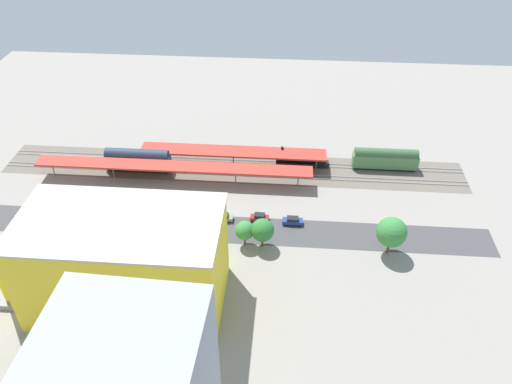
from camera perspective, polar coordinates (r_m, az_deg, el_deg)
The scene contains 26 objects.
ground_plane at distance 113.96m, azimuth -3.82°, elevation -3.12°, with size 188.11×188.11×0.00m, color gray.
rail_bed at distance 130.45m, azimuth -2.62°, elevation 2.75°, with size 117.57×13.59×0.01m, color #665E54.
street_asphalt at distance 111.49m, azimuth -4.04°, elevation -4.19°, with size 117.57×9.00×0.01m, color #424244.
track_rails at distance 130.35m, azimuth -2.62°, elevation 2.82°, with size 117.57×7.58×0.12m.
platform_canopy_near at distance 124.81m, azimuth -9.36°, elevation 2.89°, with size 68.02×4.90×4.57m.
platform_canopy_far at distance 128.98m, azimuth -2.61°, elevation 4.58°, with size 47.37×5.50×4.53m.
locomotive at distance 131.04m, azimuth 5.27°, elevation 3.74°, with size 13.65×2.94×5.13m.
passenger_coach at distance 132.61m, azimuth 14.41°, elevation 3.70°, with size 16.44×2.95×5.76m.
freight_coach_far at distance 131.21m, azimuth -13.22°, elevation 3.62°, with size 16.67×2.98×6.11m.
parked_car_0 at distance 112.33m, azimuth 4.15°, elevation -3.29°, with size 4.53×1.80×1.81m.
parked_car_1 at distance 113.03m, azimuth 0.41°, elevation -2.90°, with size 4.19×1.88×1.74m.
parked_car_2 at distance 113.29m, azimuth -3.78°, elevation -2.90°, with size 4.64×1.90×1.69m.
parked_car_3 at distance 114.74m, azimuth -7.15°, elevation -2.55°, with size 4.63×1.95×1.70m.
parked_car_4 at distance 116.15m, azimuth -11.05°, elevation -2.47°, with size 4.40×1.84×1.65m.
parked_car_5 at distance 118.04m, azimuth -14.57°, elevation -2.33°, with size 4.68×1.88×1.69m.
parked_car_6 at distance 121.17m, azimuth -18.10°, elevation -1.93°, with size 4.41×1.96×1.67m.
construction_building at distance 93.45m, azimuth -14.54°, elevation -7.75°, with size 34.42×18.26×18.39m, color yellow.
construction_roof_slab at distance 87.30m, azimuth -15.47°, elevation -3.34°, with size 35.02×18.86×0.40m, color #B7B2A8.
box_truck_0 at distance 105.69m, azimuth -6.41°, elevation -5.96°, with size 9.87×3.28×3.22m.
box_truck_1 at distance 108.88m, azimuth -13.17°, elevation -5.27°, with size 9.99×2.84×3.55m.
box_truck_2 at distance 108.93m, azimuth -14.48°, elevation -5.47°, with size 8.62×2.73×3.63m.
street_tree_0 at distance 104.27m, azimuth 0.74°, elevation -4.33°, with size 4.88×4.88×6.85m.
street_tree_1 at distance 104.90m, azimuth -1.29°, elevation -4.37°, with size 4.04×4.04×5.97m.
street_tree_2 at distance 105.49m, azimuth 15.06°, elevation -4.40°, with size 6.24×6.24×8.79m.
street_tree_3 at distance 110.63m, azimuth -17.42°, elevation -3.10°, with size 4.66×4.66×7.40m.
traffic_light at distance 115.16m, azimuth -10.97°, elevation -0.76°, with size 0.50×0.36×6.05m.
Camera 1 is at (-14.30, 86.32, 73.01)m, focal length 35.43 mm.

